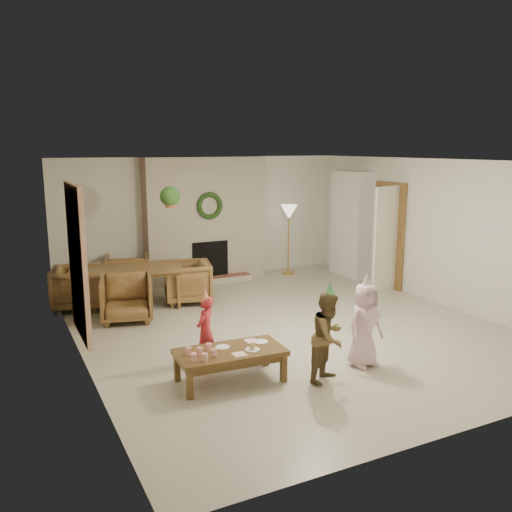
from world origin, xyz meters
TOP-DOWN VIEW (x-y plane):
  - floor at (0.00, 0.00)m, footprint 7.00×7.00m
  - ceiling at (0.00, 0.00)m, footprint 7.00×7.00m
  - wall_back at (0.00, 3.50)m, footprint 7.00×0.00m
  - wall_front at (0.00, -3.50)m, footprint 7.00×0.00m
  - wall_left at (-3.00, 0.00)m, footprint 0.00×7.00m
  - wall_right at (3.00, 0.00)m, footprint 0.00×7.00m
  - fireplace_mass at (0.00, 3.30)m, footprint 2.50×0.40m
  - fireplace_hearth at (0.00, 2.95)m, footprint 1.60×0.30m
  - fireplace_firebox at (0.00, 3.12)m, footprint 0.75×0.12m
  - fireplace_wreath at (0.00, 3.07)m, footprint 0.54×0.10m
  - floor_lamp_base at (1.77, 3.00)m, footprint 0.28×0.28m
  - floor_lamp_post at (1.77, 3.00)m, footprint 0.03×0.03m
  - floor_lamp_shade at (1.77, 3.00)m, footprint 0.36×0.36m
  - bookshelf_carcass at (2.84, 2.30)m, footprint 0.30×1.00m
  - bookshelf_shelf_a at (2.82, 2.30)m, footprint 0.30×0.92m
  - bookshelf_shelf_b at (2.82, 2.30)m, footprint 0.30×0.92m
  - bookshelf_shelf_c at (2.82, 2.30)m, footprint 0.30×0.92m
  - bookshelf_shelf_d at (2.82, 2.30)m, footprint 0.30×0.92m
  - books_row_lower at (2.80, 2.15)m, footprint 0.20×0.40m
  - books_row_mid at (2.80, 2.35)m, footprint 0.20×0.44m
  - books_row_upper at (2.80, 2.20)m, footprint 0.20×0.36m
  - door_frame at (2.96, 1.20)m, footprint 0.05×0.86m
  - door_leaf at (2.58, 0.82)m, footprint 0.77×0.32m
  - curtain_panel at (-2.96, 0.20)m, footprint 0.06×1.20m
  - dining_table at (-1.91, 2.15)m, footprint 2.07×1.46m
  - dining_chair_near at (-2.10, 1.35)m, footprint 0.95×0.96m
  - dining_chair_far at (-1.71, 2.95)m, footprint 0.95×0.96m
  - dining_chair_left at (-2.71, 2.34)m, footprint 0.96×0.95m
  - dining_chair_right at (-0.90, 1.90)m, footprint 0.96×0.95m
  - hanging_plant_cord at (-1.30, 1.50)m, footprint 0.01×0.01m
  - hanging_plant_pot at (-1.30, 1.50)m, footprint 0.16×0.16m
  - hanging_plant_foliage at (-1.30, 1.50)m, footprint 0.32×0.32m
  - coffee_table_top at (-1.55, -1.45)m, footprint 1.29×0.69m
  - coffee_table_apron at (-1.55, -1.45)m, footprint 1.18×0.59m
  - coffee_leg_fl at (-2.14, -1.67)m, footprint 0.07×0.07m
  - coffee_leg_fr at (-1.00, -1.73)m, footprint 0.07×0.07m
  - coffee_leg_bl at (-2.11, -1.16)m, footprint 0.07×0.07m
  - coffee_leg_br at (-0.97, -1.22)m, footprint 0.07×0.07m
  - cup_a at (-2.04, -1.57)m, footprint 0.07×0.07m
  - cup_b at (-2.03, -1.37)m, footprint 0.07×0.07m
  - cup_c at (-1.93, -1.62)m, footprint 0.07×0.07m
  - cup_d at (-1.92, -1.43)m, footprint 0.07×0.07m
  - cup_e at (-1.79, -1.55)m, footprint 0.07×0.07m
  - cup_f at (-1.78, -1.36)m, footprint 0.07×0.07m
  - plate_a at (-1.60, -1.33)m, footprint 0.18×0.18m
  - plate_b at (-1.32, -1.56)m, footprint 0.18×0.18m
  - plate_c at (-1.11, -1.37)m, footprint 0.18×0.18m
  - food_scoop at (-1.32, -1.56)m, footprint 0.07×0.07m
  - napkin_left at (-1.51, -1.62)m, footprint 0.15×0.15m
  - napkin_right at (-1.21, -1.29)m, footprint 0.15×0.15m
  - child_red at (-1.62, -0.84)m, footprint 0.38×0.37m
  - party_hat_red at (-1.62, -0.84)m, footprint 0.16×0.16m
  - child_plaid at (-0.51, -1.92)m, footprint 0.65×0.61m
  - party_hat_plaid at (-0.51, -1.92)m, footprint 0.15×0.15m
  - child_pink at (0.14, -1.76)m, footprint 0.56×0.41m
  - party_hat_pink at (0.14, -1.76)m, footprint 0.14×0.14m

SIDE VIEW (x-z plane):
  - floor at x=0.00m, z-range 0.00..0.00m
  - floor_lamp_base at x=1.77m, z-range 0.00..0.03m
  - fireplace_hearth at x=0.00m, z-range 0.00..0.12m
  - coffee_leg_fl at x=-2.14m, z-range 0.00..0.33m
  - coffee_leg_fr at x=-1.00m, z-range 0.00..0.33m
  - coffee_leg_bl at x=-2.11m, z-range 0.00..0.33m
  - coffee_leg_br at x=-0.97m, z-range 0.00..0.33m
  - coffee_table_apron at x=-1.55m, z-range 0.25..0.33m
  - dining_table at x=-1.91m, z-range 0.00..0.66m
  - coffee_table_top at x=-1.55m, z-range 0.33..0.39m
  - dining_chair_near at x=-2.10m, z-range 0.00..0.73m
  - dining_chair_far at x=-1.71m, z-range 0.00..0.73m
  - dining_chair_left at x=-2.71m, z-range 0.00..0.73m
  - dining_chair_right at x=-0.90m, z-range 0.00..0.73m
  - napkin_left at x=-1.51m, z-range 0.39..0.39m
  - napkin_right at x=-1.21m, z-range 0.39..0.39m
  - plate_a at x=-1.60m, z-range 0.39..0.39m
  - plate_b at x=-1.32m, z-range 0.39..0.39m
  - plate_c at x=-1.11m, z-range 0.39..0.39m
  - food_scoop at x=-1.32m, z-range 0.39..0.46m
  - cup_a at x=-2.04m, z-range 0.39..0.47m
  - cup_b at x=-2.03m, z-range 0.39..0.47m
  - cup_c at x=-1.93m, z-range 0.39..0.47m
  - cup_d at x=-1.92m, z-range 0.39..0.47m
  - cup_e at x=-1.79m, z-range 0.39..0.47m
  - cup_f at x=-1.78m, z-range 0.39..0.47m
  - child_red at x=-1.62m, z-range 0.00..0.88m
  - fireplace_firebox at x=0.00m, z-range 0.07..0.82m
  - bookshelf_shelf_a at x=2.82m, z-range 0.43..0.47m
  - child_pink at x=0.14m, z-range 0.00..1.06m
  - child_plaid at x=-0.51m, z-range 0.00..1.07m
  - books_row_lower at x=2.80m, z-range 0.47..0.71m
  - floor_lamp_post at x=1.77m, z-range 0.02..1.37m
  - bookshelf_shelf_b at x=2.82m, z-range 0.83..0.86m
  - party_hat_red at x=-1.62m, z-range 0.83..1.00m
  - books_row_mid at x=2.80m, z-range 0.87..1.11m
  - door_leaf at x=2.58m, z-range 0.00..2.00m
  - door_frame at x=2.96m, z-range 0.00..2.04m
  - bookshelf_carcass at x=2.84m, z-range 0.00..2.20m
  - party_hat_pink at x=0.14m, z-range 1.01..1.20m
  - party_hat_plaid at x=-0.51m, z-range 1.03..1.20m
  - wall_back at x=0.00m, z-range -2.25..4.75m
  - wall_front at x=0.00m, z-range -2.25..4.75m
  - wall_left at x=-3.00m, z-range -2.25..4.75m
  - wall_right at x=3.00m, z-range -2.25..4.75m
  - fireplace_mass at x=0.00m, z-range 0.00..2.50m
  - bookshelf_shelf_c at x=2.82m, z-range 1.24..1.26m
  - curtain_panel at x=-2.96m, z-range 0.25..2.25m
  - floor_lamp_shade at x=1.77m, z-range 1.19..1.49m
  - books_row_upper at x=2.80m, z-range 1.27..1.49m
  - fireplace_wreath at x=0.00m, z-range 1.28..1.82m
  - bookshelf_shelf_d at x=2.82m, z-range 1.64..1.66m
  - hanging_plant_pot at x=-1.30m, z-range 1.74..1.86m
  - hanging_plant_foliage at x=-1.30m, z-range 1.76..2.08m
  - hanging_plant_cord at x=-1.30m, z-range 1.80..2.50m
  - ceiling at x=0.00m, z-range 2.50..2.50m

